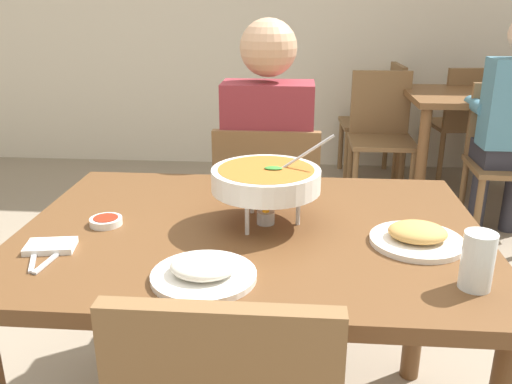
% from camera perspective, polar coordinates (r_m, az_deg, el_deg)
% --- Properties ---
extents(dining_table_main, '(1.27, 0.92, 0.78)m').
position_cam_1_polar(dining_table_main, '(1.55, -0.45, -7.53)').
color(dining_table_main, brown).
rests_on(dining_table_main, ground_plane).
extents(chair_diner_main, '(0.44, 0.44, 0.90)m').
position_cam_1_polar(chair_diner_main, '(2.29, 1.19, -2.46)').
color(chair_diner_main, brown).
rests_on(chair_diner_main, ground_plane).
extents(diner_main, '(0.40, 0.45, 1.31)m').
position_cam_1_polar(diner_main, '(2.24, 1.29, 3.44)').
color(diner_main, '#2D2D38').
rests_on(diner_main, ground_plane).
extents(curry_bowl, '(0.33, 0.30, 0.26)m').
position_cam_1_polar(curry_bowl, '(1.48, 1.07, 1.27)').
color(curry_bowl, silver).
rests_on(curry_bowl, dining_table_main).
extents(rice_plate, '(0.24, 0.24, 0.06)m').
position_cam_1_polar(rice_plate, '(1.23, -5.55, -8.30)').
color(rice_plate, white).
rests_on(rice_plate, dining_table_main).
extents(appetizer_plate, '(0.24, 0.24, 0.06)m').
position_cam_1_polar(appetizer_plate, '(1.45, 16.65, -4.53)').
color(appetizer_plate, white).
rests_on(appetizer_plate, dining_table_main).
extents(sauce_dish, '(0.09, 0.09, 0.02)m').
position_cam_1_polar(sauce_dish, '(1.57, -15.56, -2.97)').
color(sauce_dish, white).
rests_on(sauce_dish, dining_table_main).
extents(napkin_folded, '(0.13, 0.10, 0.02)m').
position_cam_1_polar(napkin_folded, '(1.46, -20.87, -5.38)').
color(napkin_folded, white).
rests_on(napkin_folded, dining_table_main).
extents(fork_utensil, '(0.07, 0.16, 0.01)m').
position_cam_1_polar(fork_utensil, '(1.43, -22.40, -6.29)').
color(fork_utensil, silver).
rests_on(fork_utensil, dining_table_main).
extents(spoon_utensil, '(0.03, 0.17, 0.01)m').
position_cam_1_polar(spoon_utensil, '(1.41, -20.57, -6.45)').
color(spoon_utensil, silver).
rests_on(spoon_utensil, dining_table_main).
extents(drink_glass, '(0.07, 0.07, 0.13)m').
position_cam_1_polar(drink_glass, '(1.27, 22.32, -7.01)').
color(drink_glass, silver).
rests_on(drink_glass, dining_table_main).
extents(dining_table_far, '(1.00, 0.80, 0.78)m').
position_cam_1_polar(dining_table_far, '(4.00, 22.65, 7.59)').
color(dining_table_far, brown).
rests_on(dining_table_far, ground_plane).
extents(chair_bg_middle, '(0.46, 0.46, 0.90)m').
position_cam_1_polar(chair_bg_middle, '(3.59, 24.86, 3.94)').
color(chair_bg_middle, brown).
rests_on(chair_bg_middle, ground_plane).
extents(chair_bg_right, '(0.49, 0.49, 0.90)m').
position_cam_1_polar(chair_bg_right, '(4.50, 21.20, 7.31)').
color(chair_bg_right, brown).
rests_on(chair_bg_right, ground_plane).
extents(chair_bg_corner, '(0.46, 0.46, 0.90)m').
position_cam_1_polar(chair_bg_corner, '(4.44, 13.11, 7.97)').
color(chair_bg_corner, brown).
rests_on(chair_bg_corner, ground_plane).
extents(chair_bg_window, '(0.44, 0.44, 0.90)m').
position_cam_1_polar(chair_bg_window, '(3.95, 13.03, 6.56)').
color(chair_bg_window, brown).
rests_on(chair_bg_window, ground_plane).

